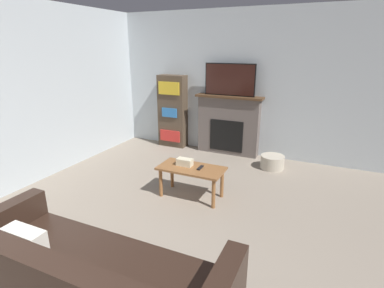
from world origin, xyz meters
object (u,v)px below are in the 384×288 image
Objects in this scene: bookshelf at (173,111)px; storage_basket at (272,162)px; fireplace at (228,125)px; tv at (230,80)px; coffee_table at (191,172)px.

bookshelf reaches higher than storage_basket.
fireplace is at bearing 155.42° from storage_basket.
tv is 1.40m from bookshelf.
storage_basket is (0.86, 1.53, -0.26)m from coffee_table.
fireplace is at bearing 93.13° from coffee_table.
coffee_table is 1.77m from storage_basket.
tv is at bearing 93.16° from coffee_table.
bookshelf is (-1.22, -0.00, -0.70)m from tv.
coffee_table is at bearing -86.87° from fireplace.
fireplace is at bearing 1.06° from bookshelf.
bookshelf reaches higher than fireplace.
bookshelf is at bearing -178.94° from fireplace.
tv is at bearing 156.40° from storage_basket.
bookshelf is at bearing -179.87° from tv.
tv is at bearing 0.13° from bookshelf.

